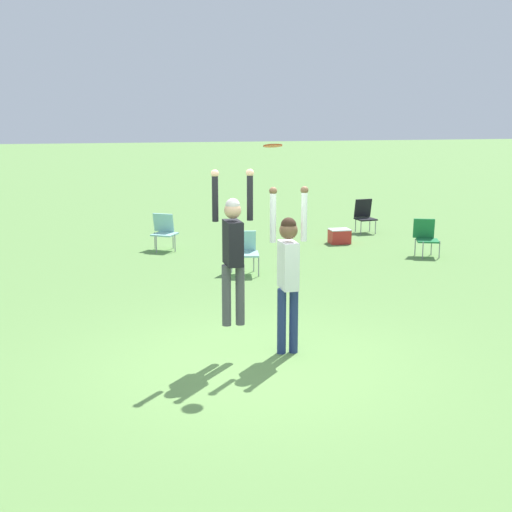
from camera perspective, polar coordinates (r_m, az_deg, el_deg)
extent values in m
plane|color=#608C47|center=(9.35, -0.26, -8.61)|extent=(120.00, 120.00, 0.00)
cylinder|color=#4C4C51|center=(9.31, -2.38, -3.17)|extent=(0.12, 0.12, 0.81)
cylinder|color=#4C4C51|center=(9.34, -1.28, -3.11)|extent=(0.12, 0.12, 0.81)
cube|color=black|center=(9.17, -1.86, 1.05)|extent=(0.21, 0.41, 0.58)
sphere|color=tan|center=(9.10, -1.88, 3.68)|extent=(0.22, 0.22, 0.22)
sphere|color=#B7B2AD|center=(9.09, -1.88, 4.06)|extent=(0.19, 0.19, 0.19)
cylinder|color=black|center=(9.04, -3.29, 4.68)|extent=(0.08, 0.08, 0.61)
sphere|color=tan|center=(9.01, -3.31, 6.60)|extent=(0.10, 0.10, 0.10)
cylinder|color=black|center=(9.12, -0.49, 4.76)|extent=(0.08, 0.08, 0.61)
sphere|color=tan|center=(9.09, -0.49, 6.67)|extent=(0.10, 0.10, 0.10)
cylinder|color=navy|center=(9.60, 2.06, -5.25)|extent=(0.12, 0.12, 0.90)
cylinder|color=navy|center=(9.64, 3.03, -5.18)|extent=(0.12, 0.12, 0.90)
cube|color=white|center=(9.42, 2.59, -0.75)|extent=(0.21, 0.38, 0.64)
sphere|color=brown|center=(9.33, 2.62, 2.07)|extent=(0.24, 0.24, 0.24)
sphere|color=black|center=(9.32, 2.62, 2.48)|extent=(0.21, 0.21, 0.21)
cylinder|color=white|center=(9.25, 1.37, 3.15)|extent=(0.08, 0.08, 0.67)
sphere|color=brown|center=(9.21, 1.38, 5.23)|extent=(0.10, 0.10, 0.10)
cylinder|color=white|center=(9.36, 3.87, 3.23)|extent=(0.08, 0.08, 0.67)
sphere|color=brown|center=(9.31, 3.90, 5.28)|extent=(0.10, 0.10, 0.10)
cylinder|color=#E04C23|center=(9.09, 1.35, 8.82)|extent=(0.24, 0.24, 0.06)
cylinder|color=gray|center=(18.82, 8.39, 2.29)|extent=(0.02, 0.02, 0.39)
cylinder|color=gray|center=(18.97, 9.54, 2.33)|extent=(0.02, 0.02, 0.39)
cylinder|color=gray|center=(19.19, 7.97, 2.49)|extent=(0.02, 0.02, 0.39)
cylinder|color=gray|center=(19.34, 9.09, 2.52)|extent=(0.02, 0.02, 0.39)
cube|color=black|center=(19.05, 8.76, 2.93)|extent=(0.53, 0.53, 0.04)
cube|color=black|center=(19.21, 8.55, 3.81)|extent=(0.49, 0.18, 0.49)
cylinder|color=gray|center=(16.43, -7.98, 0.95)|extent=(0.02, 0.02, 0.40)
cylinder|color=gray|center=(16.46, -6.50, 1.01)|extent=(0.02, 0.02, 0.40)
cylinder|color=gray|center=(16.84, -8.09, 1.22)|extent=(0.02, 0.02, 0.40)
cylinder|color=gray|center=(16.88, -6.65, 1.28)|extent=(0.02, 0.02, 0.40)
cube|color=#8CC6C1|center=(16.62, -7.32, 1.74)|extent=(0.69, 0.69, 0.04)
cube|color=#8CC6C1|center=(16.81, -7.41, 2.67)|extent=(0.49, 0.35, 0.44)
cylinder|color=gray|center=(16.02, 13.20, 0.44)|extent=(0.02, 0.02, 0.38)
cylinder|color=gray|center=(16.20, 14.47, 0.50)|extent=(0.02, 0.02, 0.38)
cylinder|color=gray|center=(16.37, 12.61, 0.71)|extent=(0.02, 0.02, 0.38)
cylinder|color=gray|center=(16.54, 13.85, 0.76)|extent=(0.02, 0.02, 0.38)
cube|color=#1E753D|center=(16.25, 13.56, 1.20)|extent=(0.60, 0.60, 0.04)
cube|color=#1E753D|center=(16.40, 13.28, 2.17)|extent=(0.48, 0.27, 0.45)
cylinder|color=gray|center=(13.89, -1.62, -0.87)|extent=(0.02, 0.02, 0.43)
cylinder|color=gray|center=(13.98, 0.21, -0.79)|extent=(0.02, 0.02, 0.43)
cylinder|color=gray|center=(14.33, -1.96, -0.48)|extent=(0.02, 0.02, 0.43)
cylinder|color=gray|center=(14.41, -0.18, -0.40)|extent=(0.02, 0.02, 0.43)
cube|color=#8CC6C1|center=(14.11, -0.89, 0.15)|extent=(0.62, 0.62, 0.04)
cube|color=#8CC6C1|center=(14.30, -1.09, 1.23)|extent=(0.55, 0.20, 0.42)
cube|color=red|center=(17.53, 6.69, 1.55)|extent=(0.48, 0.39, 0.33)
cube|color=silver|center=(17.50, 6.71, 2.12)|extent=(0.49, 0.40, 0.02)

